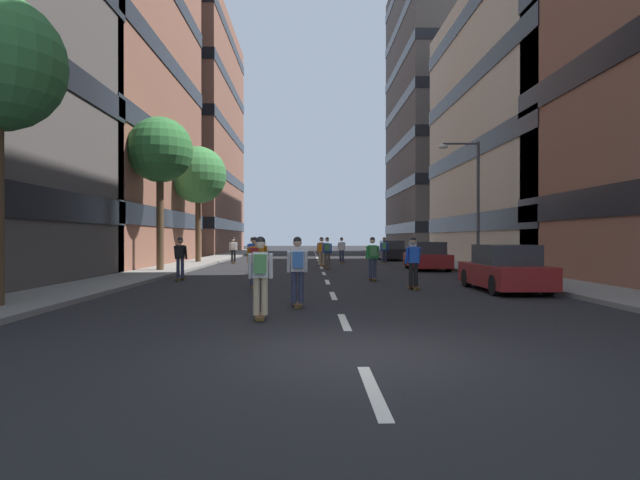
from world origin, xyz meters
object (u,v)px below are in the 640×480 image
at_px(skater_3, 384,249).
at_px(skater_13, 297,267).
at_px(skater_6, 321,249).
at_px(skater_12, 255,259).
at_px(skater_4, 252,252).
at_px(skater_8, 322,250).
at_px(skater_9, 327,251).
at_px(skater_0, 342,249).
at_px(skater_2, 180,256).
at_px(skater_7, 373,256).
at_px(parked_car_far, 392,251).
at_px(street_tree_mid, 198,175).
at_px(streetlamp_right, 471,191).
at_px(skater_10, 260,272).
at_px(skater_11, 233,248).
at_px(street_tree_far, 160,151).
at_px(skater_1, 413,260).
at_px(parked_car_near, 504,270).
at_px(parked_car_mid, 427,257).
at_px(skater_5, 261,256).

height_order(skater_3, skater_13, same).
xyz_separation_m(skater_6, skater_12, (-2.69, -15.66, 0.00)).
distance_m(skater_4, skater_6, 7.23).
xyz_separation_m(skater_8, skater_9, (0.24, -2.33, 0.03)).
height_order(skater_0, skater_12, same).
xyz_separation_m(skater_2, skater_7, (7.85, -0.21, 0.03)).
height_order(parked_car_far, street_tree_mid, street_tree_mid).
xyz_separation_m(streetlamp_right, skater_7, (-5.67, -5.40, -3.12)).
relative_size(skater_10, skater_11, 1.00).
distance_m(street_tree_far, skater_3, 15.77).
bearing_deg(skater_1, skater_13, -130.39).
distance_m(parked_car_near, parked_car_mid, 11.49).
height_order(skater_6, skater_13, same).
bearing_deg(skater_0, skater_11, -177.00).
bearing_deg(skater_5, streetlamp_right, 22.46).
relative_size(skater_8, skater_12, 1.00).
height_order(skater_1, skater_4, same).
bearing_deg(skater_5, skater_9, 67.08).
distance_m(skater_10, skater_13, 2.22).
relative_size(street_tree_mid, skater_7, 4.34).
xyz_separation_m(skater_7, skater_13, (-2.89, -8.24, 0.00)).
bearing_deg(parked_car_mid, skater_12, -129.12).
height_order(skater_1, skater_12, same).
xyz_separation_m(skater_2, skater_8, (6.04, 10.53, 0.00)).
bearing_deg(skater_2, skater_11, 89.51).
bearing_deg(skater_7, skater_5, 166.31).
xyz_separation_m(skater_4, skater_11, (-2.17, 8.43, 0.03)).
height_order(street_tree_mid, skater_13, street_tree_mid).
relative_size(streetlamp_right, skater_2, 3.65).
bearing_deg(skater_13, parked_car_mid, 66.43).
relative_size(skater_10, skater_12, 1.00).
xyz_separation_m(parked_car_near, skater_13, (-6.69, -3.85, 0.32)).
height_order(parked_car_far, skater_0, skater_0).
bearing_deg(skater_12, skater_4, 96.45).
height_order(streetlamp_right, skater_12, streetlamp_right).
relative_size(skater_5, skater_6, 1.00).
bearing_deg(parked_car_far, skater_12, -110.17).
bearing_deg(skater_9, street_tree_far, -159.22).
relative_size(skater_4, skater_12, 1.00).
height_order(skater_2, skater_6, same).
bearing_deg(skater_0, skater_1, -86.19).
bearing_deg(skater_12, skater_8, 79.02).
height_order(street_tree_mid, street_tree_far, street_tree_mid).
relative_size(skater_3, skater_10, 1.00).
xyz_separation_m(skater_0, skater_9, (-1.24, -6.80, 0.03)).
height_order(parked_car_mid, street_tree_mid, street_tree_mid).
height_order(skater_3, skater_11, same).
distance_m(skater_0, skater_6, 3.02).
height_order(street_tree_mid, streetlamp_right, street_tree_mid).
distance_m(parked_car_mid, street_tree_mid, 16.50).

